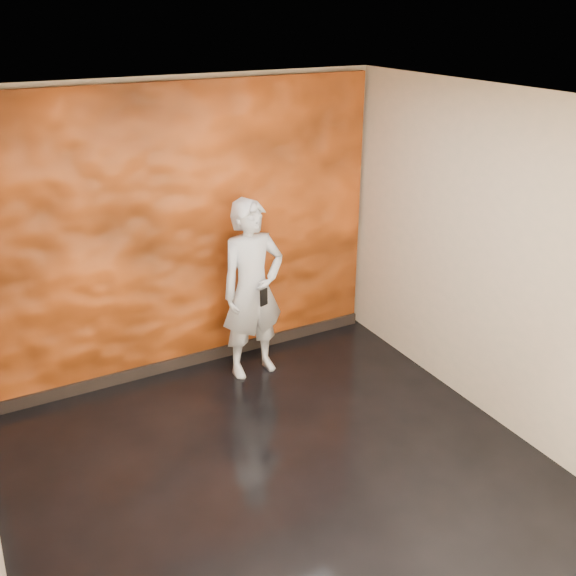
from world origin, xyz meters
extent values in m
cube|color=black|center=(0.00, 0.00, -0.01)|extent=(4.00, 4.00, 0.01)
cube|color=beige|center=(0.00, 2.00, 1.40)|extent=(4.00, 0.02, 2.80)
cube|color=beige|center=(0.00, -2.00, 1.40)|extent=(4.00, 0.02, 2.80)
cube|color=beige|center=(2.00, 0.00, 1.40)|extent=(0.02, 4.00, 2.80)
cube|color=white|center=(0.00, 0.00, 2.80)|extent=(4.00, 4.00, 0.01)
cube|color=#E45A18|center=(0.00, 1.96, 1.38)|extent=(3.90, 0.06, 2.75)
cube|color=black|center=(0.00, 1.92, 0.06)|extent=(3.90, 0.04, 0.12)
imported|color=#ACB3BD|center=(0.49, 1.53, 0.88)|extent=(0.66, 0.45, 1.76)
cube|color=black|center=(0.48, 1.26, 0.91)|extent=(0.09, 0.05, 0.16)
camera|label=1|loc=(-1.84, -3.50, 3.34)|focal=40.00mm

